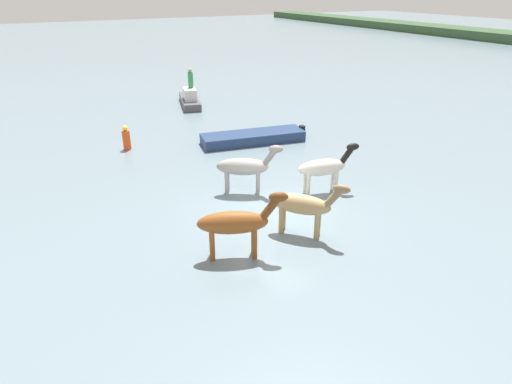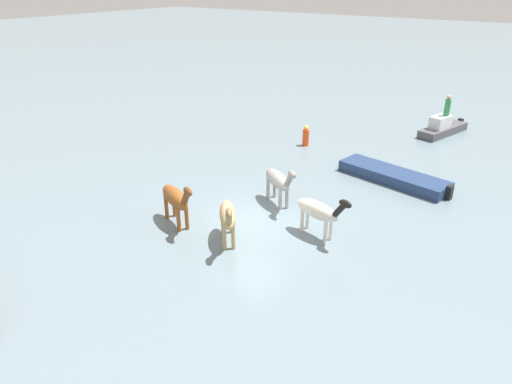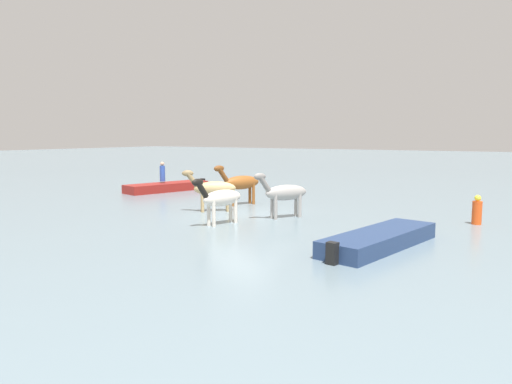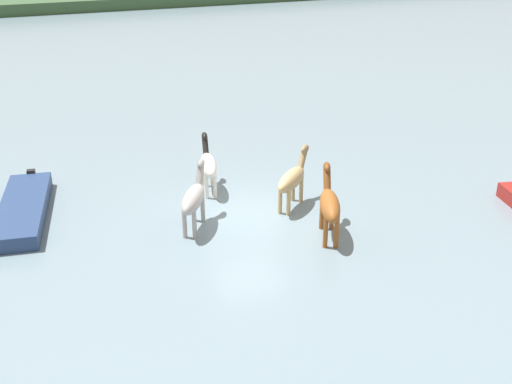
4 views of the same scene
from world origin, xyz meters
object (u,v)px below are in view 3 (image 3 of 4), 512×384
(horse_dun_straggler, at_px, (284,193))
(horse_pinto_flank, at_px, (213,189))
(person_boatman_standing, at_px, (162,172))
(boat_tender_starboard, at_px, (167,188))
(horse_dark_mare, at_px, (221,198))
(buoy_channel_marker, at_px, (477,211))
(boat_launch_far, at_px, (379,242))
(horse_mid_herd, at_px, (240,183))

(horse_dun_straggler, bearing_deg, horse_pinto_flank, -55.66)
(person_boatman_standing, bearing_deg, horse_pinto_flank, 147.43)
(boat_tender_starboard, relative_size, person_boatman_standing, 4.62)
(horse_dark_mare, bearing_deg, buoy_channel_marker, 135.11)
(person_boatman_standing, bearing_deg, boat_launch_far, 154.35)
(horse_mid_herd, distance_m, horse_dark_mare, 5.24)
(horse_mid_herd, distance_m, person_boatman_standing, 7.56)
(horse_dark_mare, bearing_deg, boat_tender_starboard, -114.84)
(horse_dun_straggler, relative_size, boat_tender_starboard, 0.41)
(boat_launch_far, relative_size, buoy_channel_marker, 4.68)
(horse_pinto_flank, height_order, buoy_channel_marker, horse_pinto_flank)
(horse_dun_straggler, xyz_separation_m, boat_launch_far, (-4.94, 3.07, -0.87))
(horse_dun_straggler, distance_m, boat_tender_starboard, 11.65)
(horse_pinto_flank, height_order, person_boatman_standing, horse_pinto_flank)
(horse_mid_herd, distance_m, buoy_channel_marker, 10.62)
(person_boatman_standing, bearing_deg, buoy_channel_marker, 174.02)
(boat_tender_starboard, distance_m, boat_launch_far, 17.40)
(horse_dark_mare, relative_size, buoy_channel_marker, 2.09)
(horse_pinto_flank, distance_m, horse_mid_herd, 2.34)
(boat_tender_starboard, xyz_separation_m, buoy_channel_marker, (-17.61, 2.06, 0.33))
(horse_dun_straggler, bearing_deg, buoy_channel_marker, 142.41)
(horse_dun_straggler, relative_size, horse_pinto_flank, 1.10)
(person_boatman_standing, height_order, buoy_channel_marker, person_boatman_standing)
(horse_dun_straggler, bearing_deg, horse_mid_herd, -89.24)
(horse_mid_herd, xyz_separation_m, horse_dark_mare, (-2.24, 4.73, -0.08))
(boat_tender_starboard, bearing_deg, horse_mid_herd, 85.55)
(horse_dun_straggler, xyz_separation_m, person_boatman_standing, (10.81, -4.49, 0.11))
(person_boatman_standing, xyz_separation_m, buoy_channel_marker, (-17.79, 1.86, -0.65))
(horse_pinto_flank, relative_size, boat_tender_starboard, 0.38)
(horse_dark_mare, relative_size, boat_tender_starboard, 0.43)
(horse_dun_straggler, height_order, boat_launch_far, horse_dun_straggler)
(boat_tender_starboard, distance_m, buoy_channel_marker, 17.73)
(buoy_channel_marker, bearing_deg, horse_dark_mare, 31.88)
(horse_pinto_flank, distance_m, buoy_channel_marker, 10.88)
(horse_dun_straggler, xyz_separation_m, boat_tender_starboard, (10.63, -4.69, -0.87))
(horse_dark_mare, bearing_deg, boat_launch_far, 98.60)
(horse_mid_herd, bearing_deg, boat_tender_starboard, -85.87)
(horse_dark_mare, height_order, buoy_channel_marker, horse_dark_mare)
(boat_tender_starboard, bearing_deg, horse_dun_straggler, 81.50)
(boat_launch_far, bearing_deg, boat_tender_starboard, 74.16)
(horse_mid_herd, height_order, boat_launch_far, horse_mid_herd)
(horse_dun_straggler, xyz_separation_m, horse_dark_mare, (1.38, 2.56, -0.03))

